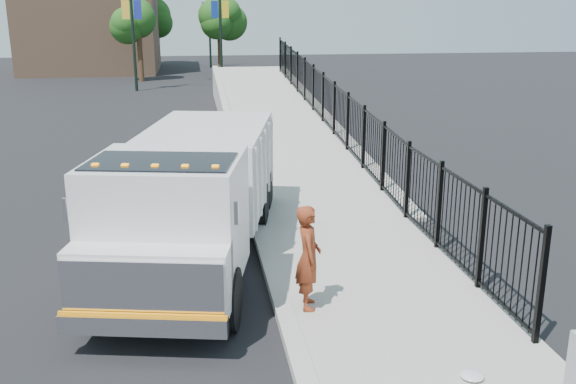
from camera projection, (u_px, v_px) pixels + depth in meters
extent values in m
plane|color=black|center=(281.00, 306.00, 11.00)|extent=(120.00, 120.00, 0.00)
cube|color=#9E998E|center=(430.00, 354.00, 9.35)|extent=(3.55, 12.00, 0.12)
cube|color=#ADAAA3|center=(300.00, 363.00, 9.08)|extent=(0.30, 12.00, 0.16)
cube|color=#9E998E|center=(279.00, 131.00, 26.50)|extent=(3.95, 24.06, 3.19)
cube|color=black|center=(334.00, 126.00, 22.65)|extent=(0.10, 28.00, 1.80)
cube|color=black|center=(198.00, 230.00, 13.08)|extent=(2.43, 7.01, 0.22)
cube|color=silver|center=(168.00, 219.00, 10.54)|extent=(2.81, 2.69, 2.04)
cube|color=silver|center=(149.00, 279.00, 9.45)|extent=(2.50, 1.19, 1.02)
cube|color=silver|center=(142.00, 290.00, 9.09)|extent=(2.32, 0.56, 0.87)
cube|color=silver|center=(143.00, 325.00, 9.16)|extent=(2.44, 0.68, 0.29)
cube|color=orange|center=(142.00, 316.00, 9.11)|extent=(2.41, 0.55, 0.06)
cube|color=black|center=(162.00, 187.00, 10.12)|extent=(2.47, 1.76, 0.87)
cube|color=silver|center=(208.00, 166.00, 14.07)|extent=(3.28, 4.70, 1.74)
cube|color=silver|center=(65.00, 210.00, 9.50)|extent=(0.07, 0.07, 0.36)
cube|color=silver|center=(236.00, 213.00, 9.36)|extent=(0.07, 0.07, 0.36)
cube|color=orange|center=(95.00, 165.00, 9.71)|extent=(0.12, 0.10, 0.06)
cube|color=orange|center=(125.00, 166.00, 9.69)|extent=(0.12, 0.10, 0.06)
cube|color=orange|center=(155.00, 166.00, 9.66)|extent=(0.12, 0.10, 0.06)
cube|color=orange|center=(185.00, 167.00, 9.63)|extent=(0.12, 0.10, 0.06)
cube|color=orange|center=(215.00, 167.00, 9.61)|extent=(0.12, 0.10, 0.06)
cylinder|color=black|center=(95.00, 296.00, 10.21)|extent=(0.53, 1.07, 1.02)
cylinder|color=black|center=(228.00, 299.00, 10.09)|extent=(0.53, 1.07, 1.02)
cylinder|color=black|center=(169.00, 203.00, 15.01)|extent=(0.53, 1.07, 1.02)
cylinder|color=black|center=(260.00, 205.00, 14.89)|extent=(0.53, 1.07, 1.02)
cylinder|color=black|center=(180.00, 190.00, 16.09)|extent=(0.53, 1.07, 1.02)
cylinder|color=black|center=(265.00, 192.00, 15.97)|extent=(0.53, 1.07, 1.02)
imported|color=maroon|center=(308.00, 257.00, 10.47)|extent=(0.48, 0.68, 1.76)
ellipsoid|color=silver|center=(472.00, 375.00, 8.64)|extent=(0.33, 0.33, 0.08)
cylinder|color=black|center=(132.00, 24.00, 38.21)|extent=(0.18, 0.18, 8.00)
cube|color=navy|center=(138.00, 10.00, 38.04)|extent=(0.45, 0.04, 1.10)
cube|color=gold|center=(125.00, 10.00, 37.94)|extent=(0.45, 0.04, 1.10)
cylinder|color=black|center=(220.00, 22.00, 42.68)|extent=(0.18, 0.18, 8.00)
cube|color=gold|center=(225.00, 9.00, 42.51)|extent=(0.45, 0.04, 1.10)
cube|color=navy|center=(215.00, 9.00, 42.41)|extent=(0.45, 0.04, 1.10)
cylinder|color=black|center=(148.00, 20.00, 50.50)|extent=(0.18, 0.18, 8.00)
cube|color=#20379F|center=(152.00, 9.00, 50.32)|extent=(0.45, 0.04, 1.10)
cube|color=gold|center=(143.00, 9.00, 50.23)|extent=(0.45, 0.04, 1.10)
cylinder|color=black|center=(209.00, 19.00, 53.58)|extent=(0.18, 0.18, 8.00)
cube|color=orange|center=(213.00, 9.00, 53.40)|extent=(0.45, 0.04, 1.10)
cube|color=navy|center=(205.00, 9.00, 53.31)|extent=(0.45, 0.04, 1.10)
cylinder|color=#382314|center=(140.00, 58.00, 43.89)|extent=(0.36, 0.36, 3.20)
sphere|color=#194714|center=(138.00, 22.00, 43.22)|extent=(2.60, 2.60, 2.60)
cylinder|color=#382314|center=(220.00, 52.00, 49.15)|extent=(0.36, 0.36, 3.20)
sphere|color=#194714|center=(219.00, 20.00, 48.48)|extent=(2.55, 2.55, 2.55)
cylinder|color=#382314|center=(155.00, 46.00, 57.23)|extent=(0.36, 0.36, 3.20)
sphere|color=#194714|center=(153.00, 18.00, 56.57)|extent=(3.19, 3.19, 3.19)
cube|color=#8C664C|center=(91.00, 20.00, 50.43)|extent=(10.00, 10.00, 8.00)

